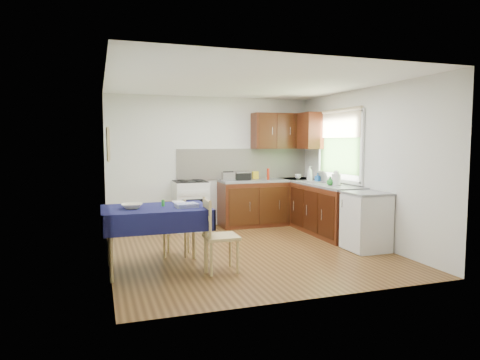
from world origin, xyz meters
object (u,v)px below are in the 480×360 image
object	(u,v)px
dining_table	(156,215)
chair_near	(217,233)
toaster	(228,176)
sandwich_press	(242,176)
kettle	(336,179)
chair_far	(176,226)
dish_rack	(320,181)

from	to	relation	value
dining_table	chair_near	size ratio (longest dim) A/B	1.43
toaster	dining_table	bearing A→B (deg)	-146.31
sandwich_press	dining_table	bearing A→B (deg)	-119.00
dining_table	chair_near	bearing A→B (deg)	-2.28
sandwich_press	kettle	xyz separation A→B (m)	(1.19, -1.48, 0.03)
dining_table	kettle	size ratio (longest dim) A/B	5.21
dining_table	kettle	world-z (taller)	kettle
dining_table	toaster	distance (m)	2.81
chair_far	toaster	xyz separation A→B (m)	(1.30, 1.70, 0.54)
chair_far	sandwich_press	xyz separation A→B (m)	(1.61, 1.82, 0.54)
chair_far	dish_rack	size ratio (longest dim) A/B	1.82
chair_near	sandwich_press	world-z (taller)	sandwich_press
kettle	dish_rack	bearing A→B (deg)	88.68
chair_near	sandwich_press	xyz separation A→B (m)	(1.25, 2.72, 0.49)
chair_far	kettle	world-z (taller)	kettle
chair_far	toaster	bearing A→B (deg)	-107.45
toaster	dish_rack	distance (m)	1.72
toaster	dish_rack	bearing A→B (deg)	-48.11
dish_rack	kettle	world-z (taller)	kettle
chair_far	toaster	distance (m)	2.21
chair_near	chair_far	bearing A→B (deg)	23.57
sandwich_press	kettle	size ratio (longest dim) A/B	1.12
chair_near	toaster	size ratio (longest dim) A/B	3.94
chair_near	kettle	bearing A→B (deg)	-61.62
chair_far	sandwich_press	distance (m)	2.49
dish_rack	sandwich_press	bearing A→B (deg)	158.35
chair_far	dish_rack	world-z (taller)	dish_rack
dish_rack	toaster	bearing A→B (deg)	167.83
dining_table	sandwich_press	distance (m)	3.10
sandwich_press	dish_rack	distance (m)	1.52
chair_near	sandwich_press	size ratio (longest dim) A/B	3.26
dining_table	chair_far	world-z (taller)	chair_far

